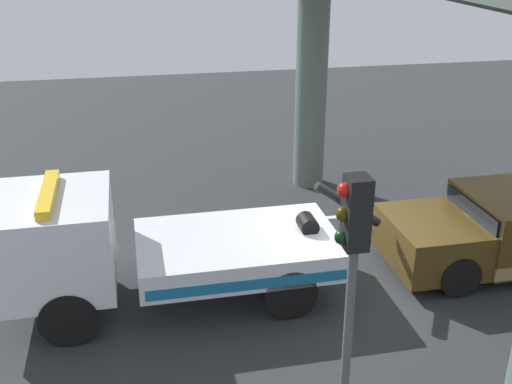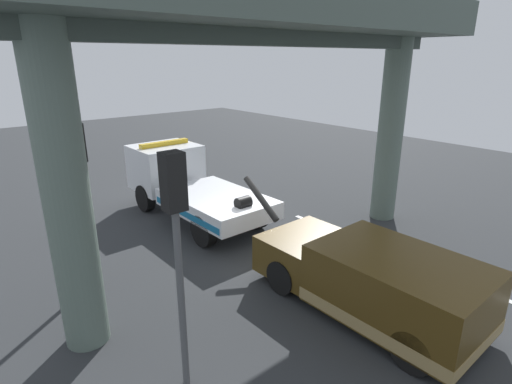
% 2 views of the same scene
% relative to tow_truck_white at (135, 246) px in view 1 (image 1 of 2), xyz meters
% --- Properties ---
extents(ground_plane, '(60.00, 40.00, 0.10)m').
position_rel_tow_truck_white_xyz_m(ground_plane, '(-4.12, -0.01, -1.25)').
color(ground_plane, '#2D3033').
extents(lane_stripe_mid, '(2.60, 0.16, 0.01)m').
position_rel_tow_truck_white_xyz_m(lane_stripe_mid, '(-4.12, -2.87, -1.20)').
color(lane_stripe_mid, silver).
rests_on(lane_stripe_mid, ground).
extents(lane_stripe_east, '(2.60, 0.16, 0.01)m').
position_rel_tow_truck_white_xyz_m(lane_stripe_east, '(1.88, -2.87, -1.20)').
color(lane_stripe_east, silver).
rests_on(lane_stripe_east, ground).
extents(tow_truck_white, '(7.26, 2.45, 2.46)m').
position_rel_tow_truck_white_xyz_m(tow_truck_white, '(0.00, 0.00, 0.00)').
color(tow_truck_white, white).
rests_on(tow_truck_white, ground).
extents(traffic_light_far, '(0.39, 0.32, 4.04)m').
position_rel_tow_truck_white_xyz_m(traffic_light_far, '(-2.60, 4.25, 1.75)').
color(traffic_light_far, '#515456').
rests_on(traffic_light_far, ground).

